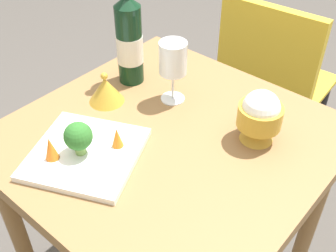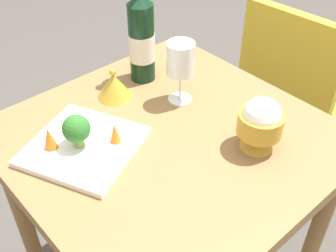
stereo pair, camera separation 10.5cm
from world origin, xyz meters
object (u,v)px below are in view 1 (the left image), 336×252
(serving_plate, at_px, (86,154))
(chair_near_window, at_px, (271,75))
(rice_bowl, at_px, (260,116))
(carrot_garnish_left, at_px, (51,148))
(wine_bottle, at_px, (129,40))
(rice_bowl_lid, at_px, (106,90))
(wine_glass, at_px, (173,60))
(carrot_garnish_right, at_px, (117,137))
(broccoli_floret, at_px, (78,137))

(serving_plate, bearing_deg, chair_near_window, -0.20)
(rice_bowl, bearing_deg, carrot_garnish_left, 140.75)
(wine_bottle, distance_m, rice_bowl_lid, 0.16)
(serving_plate, distance_m, carrot_garnish_left, 0.09)
(wine_glass, bearing_deg, rice_bowl_lid, 133.30)
(wine_glass, xyz_separation_m, serving_plate, (-0.32, 0.01, -0.12))
(carrot_garnish_right, bearing_deg, broccoli_floret, 146.94)
(chair_near_window, distance_m, carrot_garnish_left, 1.04)
(broccoli_floret, relative_size, carrot_garnish_left, 1.40)
(chair_near_window, xyz_separation_m, broccoli_floret, (-0.95, 0.01, 0.29))
(serving_plate, bearing_deg, broccoli_floret, 159.34)
(rice_bowl, bearing_deg, carrot_garnish_right, 138.04)
(serving_plate, height_order, carrot_garnish_right, carrot_garnish_right)
(wine_bottle, relative_size, broccoli_floret, 3.90)
(wine_bottle, distance_m, carrot_garnish_left, 0.40)
(chair_near_window, bearing_deg, rice_bowl, -69.71)
(rice_bowl, height_order, carrot_garnish_right, rice_bowl)
(wine_glass, height_order, rice_bowl_lid, wine_glass)
(broccoli_floret, bearing_deg, wine_glass, -1.71)
(rice_bowl_lid, height_order, serving_plate, rice_bowl_lid)
(chair_near_window, height_order, wine_bottle, wine_bottle)
(carrot_garnish_left, relative_size, carrot_garnish_right, 1.15)
(wine_glass, distance_m, carrot_garnish_right, 0.27)
(chair_near_window, height_order, broccoli_floret, broccoli_floret)
(rice_bowl_lid, bearing_deg, wine_glass, -46.70)
(rice_bowl_lid, distance_m, broccoli_floret, 0.24)
(rice_bowl_lid, bearing_deg, carrot_garnish_left, -160.64)
(wine_bottle, bearing_deg, chair_near_window, -14.04)
(rice_bowl, distance_m, broccoli_floret, 0.44)
(broccoli_floret, bearing_deg, chair_near_window, -0.43)
(wine_bottle, bearing_deg, broccoli_floret, -155.12)
(wine_bottle, relative_size, serving_plate, 1.01)
(rice_bowl, bearing_deg, wine_glass, 91.30)
(rice_bowl_lid, distance_m, serving_plate, 0.23)
(wine_bottle, height_order, wine_glass, wine_bottle)
(wine_glass, distance_m, rice_bowl_lid, 0.21)
(broccoli_floret, xyz_separation_m, carrot_garnish_right, (0.07, -0.05, -0.02))
(rice_bowl_lid, xyz_separation_m, broccoli_floret, (-0.20, -0.13, 0.03))
(rice_bowl_lid, relative_size, broccoli_floret, 1.17)
(wine_bottle, distance_m, carrot_garnish_right, 0.33)
(rice_bowl, bearing_deg, broccoli_floret, 139.86)
(wine_bottle, relative_size, rice_bowl, 2.36)
(rice_bowl_lid, bearing_deg, broccoli_floret, -147.77)
(wine_glass, xyz_separation_m, rice_bowl_lid, (-0.13, 0.14, -0.09))
(wine_bottle, height_order, broccoli_floret, wine_bottle)
(carrot_garnish_left, bearing_deg, broccoli_floret, -33.34)
(chair_near_window, xyz_separation_m, carrot_garnish_right, (-0.88, -0.04, 0.27))
(wine_glass, relative_size, rice_bowl_lid, 1.79)
(rice_bowl, xyz_separation_m, rice_bowl_lid, (-0.13, 0.41, -0.04))
(carrot_garnish_left, bearing_deg, wine_glass, -6.87)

